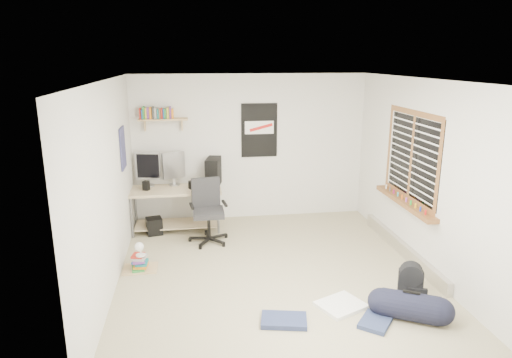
{
  "coord_description": "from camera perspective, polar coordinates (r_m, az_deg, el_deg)",
  "views": [
    {
      "loc": [
        -1.01,
        -5.43,
        2.75
      ],
      "look_at": [
        -0.18,
        0.34,
        1.2
      ],
      "focal_mm": 32.0,
      "sensor_mm": 36.0,
      "label": 1
    }
  ],
  "objects": [
    {
      "name": "floor",
      "position": [
        6.17,
        2.13,
        -11.64
      ],
      "size": [
        4.0,
        4.5,
        0.01
      ],
      "primitive_type": "cube",
      "color": "gray",
      "rests_on": "ground"
    },
    {
      "name": "ceiling",
      "position": [
        5.52,
        2.39,
        12.34
      ],
      "size": [
        4.0,
        4.5,
        0.01
      ],
      "primitive_type": "cube",
      "color": "white",
      "rests_on": "ground"
    },
    {
      "name": "back_wall",
      "position": [
        7.89,
        -0.7,
        3.95
      ],
      "size": [
        4.0,
        0.01,
        2.5
      ],
      "primitive_type": "cube",
      "color": "silver",
      "rests_on": "ground"
    },
    {
      "name": "left_wall",
      "position": [
        5.72,
        -17.93,
        -1.06
      ],
      "size": [
        0.01,
        4.5,
        2.5
      ],
      "primitive_type": "cube",
      "color": "silver",
      "rests_on": "ground"
    },
    {
      "name": "right_wall",
      "position": [
        6.39,
        20.24,
        0.37
      ],
      "size": [
        0.01,
        4.5,
        2.5
      ],
      "primitive_type": "cube",
      "color": "silver",
      "rests_on": "ground"
    },
    {
      "name": "desk",
      "position": [
        7.59,
        -9.97,
        -3.65
      ],
      "size": [
        1.52,
        0.78,
        0.67
      ],
      "primitive_type": "cube",
      "rotation": [
        0.0,
        0.0,
        -0.09
      ],
      "color": "#D4B393",
      "rests_on": "floor"
    },
    {
      "name": "monitor_left",
      "position": [
        7.69,
        -13.31,
        0.54
      ],
      "size": [
        0.42,
        0.19,
        0.45
      ],
      "primitive_type": "cube",
      "rotation": [
        0.0,
        0.0,
        -0.21
      ],
      "color": "#AFAEB4",
      "rests_on": "desk"
    },
    {
      "name": "monitor_right",
      "position": [
        7.66,
        -10.22,
        0.6
      ],
      "size": [
        0.39,
        0.27,
        0.43
      ],
      "primitive_type": "cube",
      "rotation": [
        0.0,
        0.0,
        0.48
      ],
      "color": "#949599",
      "rests_on": "desk"
    },
    {
      "name": "pc_tower",
      "position": [
        7.66,
        -5.35,
        0.9
      ],
      "size": [
        0.3,
        0.48,
        0.47
      ],
      "primitive_type": "cube",
      "rotation": [
        0.0,
        0.0,
        -0.21
      ],
      "color": "black",
      "rests_on": "desk"
    },
    {
      "name": "keyboard",
      "position": [
        7.4,
        -10.98,
        -1.61
      ],
      "size": [
        0.41,
        0.24,
        0.02
      ],
      "primitive_type": "cube",
      "rotation": [
        0.0,
        0.0,
        0.31
      ],
      "color": "black",
      "rests_on": "desk"
    },
    {
      "name": "speaker_left",
      "position": [
        7.49,
        -13.57,
        -0.92
      ],
      "size": [
        0.12,
        0.12,
        0.18
      ],
      "primitive_type": "cube",
      "rotation": [
        0.0,
        0.0,
        -0.4
      ],
      "color": "black",
      "rests_on": "desk"
    },
    {
      "name": "speaker_right",
      "position": [
        7.44,
        -8.06,
        -0.83
      ],
      "size": [
        0.11,
        0.11,
        0.16
      ],
      "primitive_type": "cube",
      "rotation": [
        0.0,
        0.0,
        0.4
      ],
      "color": "black",
      "rests_on": "desk"
    },
    {
      "name": "office_chair",
      "position": [
        6.98,
        -5.96,
        -4.08
      ],
      "size": [
        0.72,
        0.72,
        0.98
      ],
      "primitive_type": "cube",
      "rotation": [
        0.0,
        0.0,
        0.13
      ],
      "color": "#242427",
      "rests_on": "floor"
    },
    {
      "name": "wall_shelf",
      "position": [
        7.64,
        -11.53,
        7.32
      ],
      "size": [
        0.8,
        0.22,
        0.24
      ],
      "primitive_type": "cube",
      "color": "tan",
      "rests_on": "back_wall"
    },
    {
      "name": "poster_back_wall",
      "position": [
        7.84,
        0.41,
        6.1
      ],
      "size": [
        0.62,
        0.03,
        0.92
      ],
      "primitive_type": "cube",
      "color": "black",
      "rests_on": "back_wall"
    },
    {
      "name": "poster_left_wall",
      "position": [
        6.81,
        -16.32,
        3.73
      ],
      "size": [
        0.02,
        0.42,
        0.6
      ],
      "primitive_type": "cube",
      "color": "navy",
      "rests_on": "left_wall"
    },
    {
      "name": "window",
      "position": [
        6.57,
        18.76,
        2.7
      ],
      "size": [
        0.1,
        1.5,
        1.26
      ],
      "primitive_type": "cube",
      "color": "brown",
      "rests_on": "right_wall"
    },
    {
      "name": "baseboard_heater",
      "position": [
        6.98,
        17.86,
        -8.28
      ],
      "size": [
        0.08,
        2.5,
        0.18
      ],
      "primitive_type": "cube",
      "color": "#B7B2A8",
      "rests_on": "floor"
    },
    {
      "name": "backpack",
      "position": [
        5.7,
        18.71,
        -12.56
      ],
      "size": [
        0.34,
        0.31,
        0.37
      ],
      "primitive_type": "cube",
      "rotation": [
        0.0,
        0.0,
        -0.42
      ],
      "color": "black",
      "rests_on": "floor"
    },
    {
      "name": "duffel_bag",
      "position": [
        5.38,
        18.7,
        -14.99
      ],
      "size": [
        0.42,
        0.42,
        0.61
      ],
      "primitive_type": "cylinder",
      "rotation": [
        0.0,
        0.0,
        -0.49
      ],
      "color": "black",
      "rests_on": "floor"
    },
    {
      "name": "tshirt",
      "position": [
        5.48,
        10.57,
        -15.25
      ],
      "size": [
        0.62,
        0.59,
        0.04
      ],
      "primitive_type": "cube",
      "rotation": [
        0.0,
        0.0,
        0.43
      ],
      "color": "white",
      "rests_on": "floor"
    },
    {
      "name": "jeans_a",
      "position": [
        5.12,
        3.51,
        -17.21
      ],
      "size": [
        0.54,
        0.4,
        0.05
      ],
      "primitive_type": "cube",
      "rotation": [
        0.0,
        0.0,
        -0.21
      ],
      "color": "navy",
      "rests_on": "floor"
    },
    {
      "name": "jeans_b",
      "position": [
        5.26,
        14.7,
        -16.89
      ],
      "size": [
        0.46,
        0.48,
        0.05
      ],
      "primitive_type": "cube",
      "rotation": [
        0.0,
        0.0,
        0.89
      ],
      "color": "navy",
      "rests_on": "floor"
    },
    {
      "name": "book_stack",
      "position": [
        6.38,
        -14.34,
        -9.64
      ],
      "size": [
        0.49,
        0.45,
        0.27
      ],
      "primitive_type": "cube",
      "rotation": [
        0.0,
        0.0,
        0.43
      ],
      "color": "brown",
      "rests_on": "floor"
    },
    {
      "name": "desk_lamp",
      "position": [
        6.27,
        -14.31,
        -7.8
      ],
      "size": [
        0.17,
        0.24,
        0.22
      ],
      "primitive_type": "cube",
      "rotation": [
        0.0,
        0.0,
        -0.2
      ],
      "color": "white",
      "rests_on": "book_stack"
    },
    {
      "name": "subwoofer",
      "position": [
        7.53,
        -12.6,
        -5.74
      ],
      "size": [
        0.29,
        0.29,
        0.27
      ],
      "primitive_type": "cube",
      "rotation": [
        0.0,
        0.0,
        0.23
      ],
      "color": "black",
      "rests_on": "floor"
    }
  ]
}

